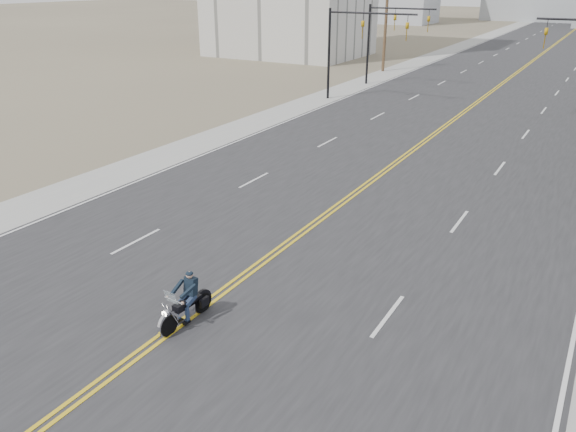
% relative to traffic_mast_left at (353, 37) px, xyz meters
% --- Properties ---
extents(ground_plane, '(400.00, 400.00, 0.00)m').
position_rel_traffic_mast_left_xyz_m(ground_plane, '(8.98, -32.00, -4.94)').
color(ground_plane, '#776D56').
rests_on(ground_plane, ground).
extents(road, '(20.00, 200.00, 0.01)m').
position_rel_traffic_mast_left_xyz_m(road, '(8.98, 38.00, -4.93)').
color(road, '#303033').
rests_on(road, ground).
extents(sidewalk_left, '(3.00, 200.00, 0.01)m').
position_rel_traffic_mast_left_xyz_m(sidewalk_left, '(-2.52, 38.00, -4.93)').
color(sidewalk_left, '#A5A5A0').
rests_on(sidewalk_left, ground).
extents(traffic_mast_left, '(7.10, 0.26, 7.00)m').
position_rel_traffic_mast_left_xyz_m(traffic_mast_left, '(0.00, 0.00, 0.00)').
color(traffic_mast_left, black).
rests_on(traffic_mast_left, ground).
extents(traffic_mast_far, '(6.10, 0.26, 7.00)m').
position_rel_traffic_mast_left_xyz_m(traffic_mast_far, '(-0.33, 8.00, -0.06)').
color(traffic_mast_far, black).
rests_on(traffic_mast_far, ground).
extents(utility_pole_left, '(2.20, 0.30, 10.50)m').
position_rel_traffic_mast_left_xyz_m(utility_pole_left, '(-3.52, 16.00, 0.54)').
color(utility_pole_left, brown).
rests_on(utility_pole_left, ground).
extents(motorcyclist, '(0.95, 2.02, 1.55)m').
position_rel_traffic_mast_left_xyz_m(motorcyclist, '(9.09, -31.23, -4.16)').
color(motorcyclist, black).
rests_on(motorcyclist, ground).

